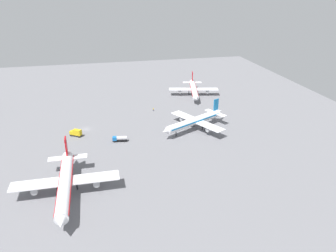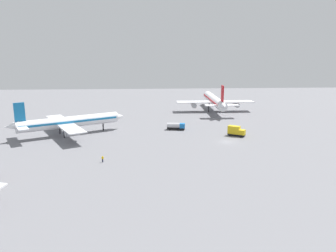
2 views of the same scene
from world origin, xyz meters
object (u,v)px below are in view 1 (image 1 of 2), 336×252
object	(u,v)px
fuel_truck	(120,139)
airplane_distant	(195,121)
airplane_taxiing	(194,89)
catering_truck	(76,133)
ground_crew_worker	(153,109)
airplane_at_gate	(65,182)

from	to	relation	value
fuel_truck	airplane_distant	bearing A→B (deg)	-163.79
airplane_taxiing	catering_truck	size ratio (longest dim) A/B	6.61
airplane_distant	ground_crew_worker	xyz separation A→B (m)	(-28.68, -14.82, -3.53)
airplane_at_gate	airplane_distant	xyz separation A→B (m)	(-41.54, 56.95, -0.48)
airplane_taxiing	catering_truck	world-z (taller)	airplane_taxiing
catering_truck	airplane_distant	bearing A→B (deg)	-151.80
airplane_at_gate	airplane_taxiing	xyz separation A→B (m)	(-90.92, 71.45, -0.63)
airplane_at_gate	catering_truck	bearing A→B (deg)	177.88
airplane_at_gate	fuel_truck	size ratio (longest dim) A/B	6.73
airplane_at_gate	airplane_distant	distance (m)	70.49
airplane_at_gate	airplane_distant	world-z (taller)	airplane_at_gate
airplane_taxiing	airplane_distant	distance (m)	51.46
airplane_at_gate	ground_crew_worker	world-z (taller)	airplane_at_gate
catering_truck	airplane_taxiing	bearing A→B (deg)	-114.25
airplane_taxiing	catering_truck	bearing A→B (deg)	-44.44
airplane_distant	ground_crew_worker	world-z (taller)	airplane_distant
airplane_at_gate	ground_crew_worker	size ratio (longest dim) A/B	26.22
fuel_truck	ground_crew_worker	xyz separation A→B (m)	(-33.90, 21.36, -0.54)
airplane_at_gate	ground_crew_worker	xyz separation A→B (m)	(-70.22, 42.13, -4.01)
catering_truck	airplane_at_gate	bearing A→B (deg)	120.81
airplane_at_gate	airplane_taxiing	distance (m)	115.63
airplane_taxiing	fuel_truck	world-z (taller)	airplane_taxiing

